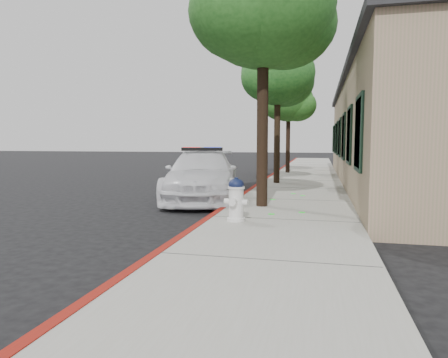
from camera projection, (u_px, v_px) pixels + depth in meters
ground at (208, 223)px, 8.88m from camera, size 120.00×120.00×0.00m
sidewalk at (291, 202)px, 11.41m from camera, size 3.20×60.00×0.15m
red_curb at (238, 200)px, 11.76m from camera, size 0.14×60.00×0.16m
clapboard_building at (435, 132)px, 15.88m from camera, size 7.30×20.89×4.24m
police_car at (202, 175)px, 12.35m from camera, size 3.07×5.41×1.60m
fire_hydrant at (236, 199)px, 8.28m from camera, size 0.51×0.44×0.89m
street_tree_near at (264, 13)px, 9.84m from camera, size 3.49×3.47×6.33m
street_tree_mid at (278, 77)px, 15.74m from camera, size 2.86×2.97×5.45m
street_tree_far at (289, 103)px, 21.16m from camera, size 2.80×2.56×4.84m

